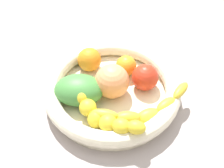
# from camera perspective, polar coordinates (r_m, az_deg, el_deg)

# --- Properties ---
(kitchen_counter) EXTENTS (1.20, 1.20, 0.03)m
(kitchen_counter) POSITION_cam_1_polar(r_m,az_deg,el_deg) (0.71, 0.00, -3.44)
(kitchen_counter) COLOR #A09798
(kitchen_counter) RESTS_ON ground
(fruit_bowl) EXTENTS (0.31, 0.31, 0.05)m
(fruit_bowl) POSITION_cam_1_polar(r_m,az_deg,el_deg) (0.68, 0.00, -1.16)
(fruit_bowl) COLOR beige
(fruit_bowl) RESTS_ON kitchen_counter
(banana_draped_left) EXTENTS (0.23, 0.08, 0.05)m
(banana_draped_left) POSITION_cam_1_polar(r_m,az_deg,el_deg) (0.63, 6.74, -5.05)
(banana_draped_left) COLOR yellow
(banana_draped_left) RESTS_ON fruit_bowl
(banana_draped_right) EXTENTS (0.13, 0.18, 0.06)m
(banana_draped_right) POSITION_cam_1_polar(r_m,az_deg,el_deg) (0.61, -2.42, -5.56)
(banana_draped_right) COLOR yellow
(banana_draped_right) RESTS_ON fruit_bowl
(orange_front) EXTENTS (0.05, 0.05, 0.05)m
(orange_front) POSITION_cam_1_polar(r_m,az_deg,el_deg) (0.71, 2.72, 3.54)
(orange_front) COLOR orange
(orange_front) RESTS_ON fruit_bowl
(orange_mid_left) EXTENTS (0.06, 0.06, 0.06)m
(orange_mid_left) POSITION_cam_1_polar(r_m,az_deg,el_deg) (0.73, -4.39, 4.72)
(orange_mid_left) COLOR orange
(orange_mid_left) RESTS_ON fruit_bowl
(peach_blush) EXTENTS (0.08, 0.08, 0.08)m
(peach_blush) POSITION_cam_1_polar(r_m,az_deg,el_deg) (0.66, 0.25, 0.47)
(peach_blush) COLOR #F29964
(peach_blush) RESTS_ON fruit_bowl
(tomato_red) EXTENTS (0.06, 0.06, 0.06)m
(tomato_red) POSITION_cam_1_polar(r_m,az_deg,el_deg) (0.68, 6.40, 1.28)
(tomato_red) COLOR red
(tomato_red) RESTS_ON fruit_bowl
(mango_green) EXTENTS (0.13, 0.11, 0.06)m
(mango_green) POSITION_cam_1_polar(r_m,az_deg,el_deg) (0.66, -6.41, -1.04)
(mango_green) COLOR #43893F
(mango_green) RESTS_ON fruit_bowl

